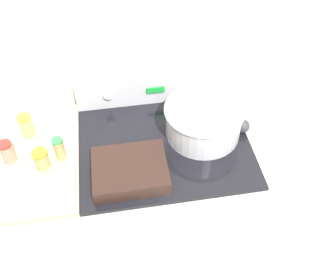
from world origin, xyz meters
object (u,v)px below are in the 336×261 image
at_px(casserole_dish, 130,170).
at_px(spice_jar_yellow_cap, 26,126).
at_px(mixing_bowl, 204,119).
at_px(ladle, 241,123).
at_px(spice_jar_green_cap, 59,148).
at_px(spice_jar_red_cap, 7,152).
at_px(spice_jar_orange_cap, 41,159).

bearing_deg(casserole_dish, spice_jar_yellow_cap, 145.21).
distance_m(mixing_bowl, casserole_dish, 0.42).
xyz_separation_m(ladle, spice_jar_green_cap, (-0.85, -0.06, 0.04)).
relative_size(ladle, spice_jar_yellow_cap, 2.82).
bearing_deg(spice_jar_green_cap, spice_jar_red_cap, 175.25).
bearing_deg(spice_jar_orange_cap, spice_jar_red_cap, 157.74).
bearing_deg(spice_jar_red_cap, casserole_dish, -17.62).
xyz_separation_m(spice_jar_green_cap, spice_jar_red_cap, (-0.22, 0.02, -0.00)).
bearing_deg(spice_jar_yellow_cap, spice_jar_orange_cap, -69.69).
bearing_deg(ladle, casserole_dish, -159.67).
relative_size(ladle, spice_jar_red_cap, 3.08).
relative_size(spice_jar_orange_cap, spice_jar_red_cap, 0.85).
distance_m(casserole_dish, spice_jar_red_cap, 0.54).
bearing_deg(spice_jar_red_cap, spice_jar_orange_cap, -22.26).
bearing_deg(mixing_bowl, spice_jar_green_cap, -175.25).
bearing_deg(spice_jar_orange_cap, spice_jar_green_cap, 28.29).
height_order(spice_jar_green_cap, spice_jar_orange_cap, spice_jar_green_cap).
relative_size(ladle, spice_jar_green_cap, 2.91).
relative_size(casserole_dish, spice_jar_yellow_cap, 2.72).
height_order(ladle, spice_jar_yellow_cap, spice_jar_yellow_cap).
relative_size(mixing_bowl, spice_jar_green_cap, 3.25).
bearing_deg(spice_jar_yellow_cap, spice_jar_green_cap, -47.10).
xyz_separation_m(mixing_bowl, spice_jar_orange_cap, (-0.73, -0.10, -0.03)).
xyz_separation_m(ladle, spice_jar_red_cap, (-1.07, -0.04, 0.04)).
distance_m(casserole_dish, ladle, 0.59).
bearing_deg(mixing_bowl, spice_jar_red_cap, -177.65).
bearing_deg(spice_jar_orange_cap, ladle, 6.25).
bearing_deg(spice_jar_orange_cap, casserole_dish, -15.72).
bearing_deg(ladle, mixing_bowl, -178.39).
height_order(spice_jar_orange_cap, spice_jar_yellow_cap, spice_jar_yellow_cap).
height_order(spice_jar_green_cap, spice_jar_red_cap, spice_jar_green_cap).
xyz_separation_m(mixing_bowl, spice_jar_red_cap, (-0.88, -0.04, -0.02)).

